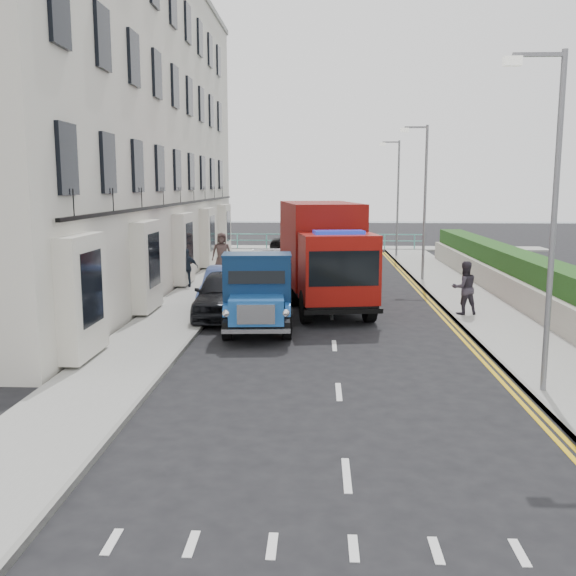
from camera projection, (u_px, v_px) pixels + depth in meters
The scene contains 21 objects.
ground at pixel (336, 366), 15.72m from camera, with size 120.00×120.00×0.00m, color black.
pavement_west at pixel (196, 298), 24.83m from camera, with size 2.40×38.00×0.12m, color gray.
pavement_east at pixel (470, 300), 24.34m from camera, with size 2.60×38.00×0.12m, color gray.
promenade at pixel (325, 248), 44.31m from camera, with size 30.00×2.50×0.12m, color gray.
sea_plane at pixel (323, 223), 74.89m from camera, with size 120.00×120.00×0.00m, color #4E646B.
terrace_west at pixel (112, 120), 27.85m from camera, with size 6.31×30.20×14.25m.
garden_east at pixel (522, 279), 24.11m from camera, with size 1.45×28.00×1.75m.
seafront_railing at pixel (325, 242), 43.44m from camera, with size 13.00×0.08×1.11m.
lamp_near at pixel (549, 205), 12.92m from camera, with size 1.23×0.18×7.00m.
lamp_mid at pixel (422, 194), 28.69m from camera, with size 1.23×0.18×7.00m.
lamp_far at pixel (396, 191), 38.55m from camera, with size 1.23×0.18×7.00m.
bedford_lorry at pixel (257, 297), 19.08m from camera, with size 2.33×5.14×2.37m.
red_lorry at pixel (323, 252), 23.18m from camera, with size 3.53×7.44×3.75m.
parked_car_front at pixel (224, 294), 21.48m from camera, with size 1.84×4.57×1.56m, color black.
parked_car_mid at pixel (229, 289), 22.67m from camera, with size 1.60×4.59×1.51m, color #5872BE.
parked_car_rear at pixel (269, 269), 28.00m from camera, with size 2.06×5.06×1.47m, color silver.
seafront_car_left at pixel (304, 242), 40.75m from camera, with size 2.57×5.57×1.55m, color black.
seafront_car_right at pixel (336, 248), 37.59m from camera, with size 1.65×4.10×1.40m, color silver.
pedestrian_east_far at pixel (464, 288), 21.29m from camera, with size 0.86×0.67×1.78m, color #332D37.
pedestrian_west_near at pixel (187, 268), 27.00m from camera, with size 0.96×0.40×1.63m, color #1A2430.
pedestrian_west_far at pixel (222, 253), 31.21m from camera, with size 0.97×0.63×1.98m, color #453431.
Camera 1 is at (-0.46, -15.25, 4.40)m, focal length 40.00 mm.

